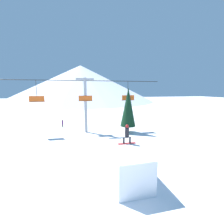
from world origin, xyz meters
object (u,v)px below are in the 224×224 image
(pine_tree_near, at_px, (128,107))
(distant_skier, at_px, (63,123))
(snow_ramp, at_px, (128,167))
(snowboarder, at_px, (127,134))

(pine_tree_near, bearing_deg, distant_skier, 150.65)
(pine_tree_near, bearing_deg, snow_ramp, -108.82)
(snowboarder, xyz_separation_m, pine_tree_near, (3.41, 9.62, 0.74))
(distant_skier, bearing_deg, snowboarder, -68.70)
(snowboarder, relative_size, distant_skier, 1.13)
(distant_skier, bearing_deg, snow_ramp, -71.23)
(snowboarder, relative_size, pine_tree_near, 0.22)
(snow_ramp, relative_size, distant_skier, 2.66)
(snow_ramp, height_order, pine_tree_near, pine_tree_near)
(snowboarder, bearing_deg, distant_skier, 111.30)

